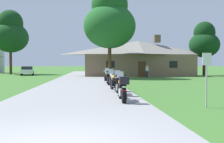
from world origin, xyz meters
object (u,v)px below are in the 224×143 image
Objects in this scene: motorcycle_red_second_in_row at (119,84)px; tree_by_lodge_front at (110,20)px; bystander_white_shirt_near_lodge at (147,70)px; motorcycle_yellow_third_in_row at (115,82)px; tree_right_of_lodge at (204,41)px; metal_signpost_roadside at (207,73)px; parked_white_suv_far_left at (27,70)px; motorcycle_white_fifth_in_row at (108,78)px; tree_left_far at (10,33)px; motorcycle_orange_nearest_to_camera at (122,89)px; motorcycle_silver_fourth_in_row at (113,80)px; motorcycle_white_farthest_in_row at (108,76)px.

tree_by_lodge_front is at bearing 88.75° from motorcycle_red_second_in_row.
motorcycle_red_second_in_row is 1.25× the size of bystander_white_shirt_near_lodge.
tree_by_lodge_front is at bearing 76.20° from bystander_white_shirt_near_lodge.
tree_right_of_lodge is (15.52, 21.94, 4.56)m from motorcycle_yellow_third_in_row.
metal_signpost_roadside reaches higher than parked_white_suv_far_left.
parked_white_suv_far_left is at bearing 117.26° from motorcycle_white_fifth_in_row.
tree_by_lodge_front is 20.94m from tree_left_far.
tree_left_far reaches higher than motorcycle_orange_nearest_to_camera.
motorcycle_red_second_in_row is (0.11, 2.54, 0.00)m from motorcycle_orange_nearest_to_camera.
motorcycle_silver_fourth_in_row is 15.35m from bystander_white_shirt_near_lodge.
bystander_white_shirt_near_lodge reaches higher than motorcycle_white_farthest_in_row.
motorcycle_white_fifth_in_row is (-0.06, 7.18, -0.01)m from motorcycle_red_second_in_row.
motorcycle_yellow_third_in_row is at bearing -125.28° from tree_right_of_lodge.
metal_signpost_roadside is 40.79m from tree_left_far.
tree_by_lodge_front reaches higher than metal_signpost_roadside.
motorcycle_yellow_third_in_row is at bearing -63.18° from tree_left_far.
motorcycle_white_fifth_in_row is at bearing -58.81° from tree_left_far.
tree_left_far is at bearing 165.50° from tree_right_of_lodge.
bystander_white_shirt_near_lodge is 25.25m from tree_left_far.
parked_white_suv_far_left is (-11.43, 28.23, 0.16)m from motorcycle_red_second_in_row.
metal_signpost_roadside is (2.88, -8.87, 0.74)m from motorcycle_silver_fourth_in_row.
motorcycle_white_farthest_in_row is 0.97× the size of metal_signpost_roadside.
tree_left_far is at bearing 139.57° from tree_by_lodge_front.
motorcycle_yellow_third_in_row is 6.99m from metal_signpost_roadside.
motorcycle_yellow_third_in_row is 5.07m from motorcycle_white_fifth_in_row.
motorcycle_orange_nearest_to_camera is at bearing -120.50° from tree_right_of_lodge.
motorcycle_silver_fourth_in_row is at bearing -91.32° from motorcycle_white_farthest_in_row.
tree_left_far is at bearing 122.92° from motorcycle_white_farthest_in_row.
tree_right_of_lodge is 0.74× the size of tree_left_far.
motorcycle_white_fifth_in_row is 0.97× the size of metal_signpost_roadside.
bystander_white_shirt_near_lodge is at bearing 74.70° from motorcycle_red_second_in_row.
tree_right_of_lodge reaches higher than parked_white_suv_far_left.
motorcycle_white_farthest_in_row is at bearing -68.55° from parked_white_suv_far_left.
motorcycle_white_farthest_in_row is 0.19× the size of tree_left_far.
tree_by_lodge_front is at bearing -40.43° from tree_left_far.
tree_by_lodge_front is (0.99, 20.93, 6.57)m from motorcycle_orange_nearest_to_camera.
motorcycle_orange_nearest_to_camera is at bearing -66.58° from tree_left_far.
bystander_white_shirt_near_lodge is at bearing -39.32° from parked_white_suv_far_left.
metal_signpost_roadside is at bearing 152.50° from bystander_white_shirt_near_lodge.
motorcycle_white_farthest_in_row is at bearing 86.50° from motorcycle_white_fifth_in_row.
motorcycle_white_fifth_in_row is 2.94m from motorcycle_white_farthest_in_row.
motorcycle_yellow_third_in_row is at bearing -92.98° from tree_by_lodge_front.
tree_by_lodge_front is 1.04× the size of tree_left_far.
metal_signpost_roadside is (2.99, -4.18, 0.73)m from motorcycle_red_second_in_row.
motorcycle_white_fifth_in_row is 0.26× the size of tree_right_of_lodge.
motorcycle_silver_fourth_in_row is 0.18× the size of tree_by_lodge_front.
motorcycle_white_farthest_in_row is 0.18× the size of tree_by_lodge_front.
bystander_white_shirt_near_lodge is at bearing 55.62° from motorcycle_white_farthest_in_row.
metal_signpost_roadside reaches higher than motorcycle_silver_fourth_in_row.
tree_right_of_lodge reaches higher than motorcycle_white_fifth_in_row.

